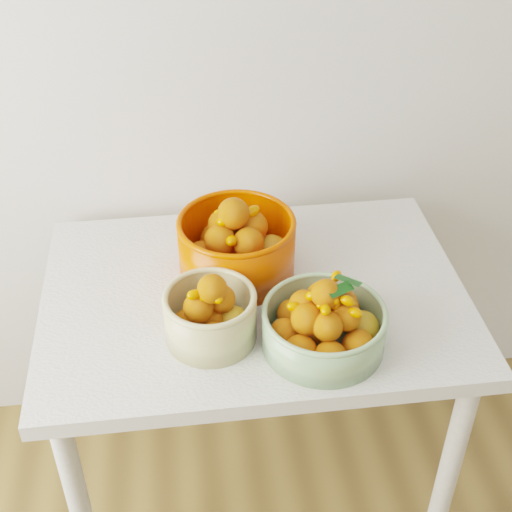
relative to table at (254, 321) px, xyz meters
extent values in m
cube|color=silver|center=(0.00, 0.00, 0.08)|extent=(1.00, 0.70, 0.04)
cylinder|color=silver|center=(0.44, -0.29, -0.30)|extent=(0.05, 0.05, 0.71)
cylinder|color=silver|center=(-0.44, 0.29, -0.30)|extent=(0.05, 0.05, 0.71)
cylinder|color=silver|center=(0.44, 0.29, -0.30)|extent=(0.05, 0.05, 0.71)
cylinder|color=tan|center=(-0.11, -0.14, 0.15)|extent=(0.21, 0.21, 0.11)
torus|color=tan|center=(-0.11, -0.14, 0.21)|extent=(0.21, 0.21, 0.01)
sphere|color=#D1660C|center=(-0.06, -0.14, 0.14)|extent=(0.06, 0.06, 0.06)
sphere|color=#D1660C|center=(-0.11, -0.09, 0.14)|extent=(0.07, 0.07, 0.07)
sphere|color=#DC5C0C|center=(-0.16, -0.14, 0.14)|extent=(0.06, 0.06, 0.06)
sphere|color=#DC5C0C|center=(-0.11, -0.19, 0.14)|extent=(0.07, 0.07, 0.07)
sphere|color=#DC5C0C|center=(-0.11, -0.14, 0.14)|extent=(0.06, 0.06, 0.06)
sphere|color=#DC5C0C|center=(-0.09, -0.13, 0.19)|extent=(0.06, 0.06, 0.06)
sphere|color=#DC5C0C|center=(-0.14, -0.15, 0.19)|extent=(0.07, 0.07, 0.07)
sphere|color=#DC5C0C|center=(-0.11, -0.15, 0.24)|extent=(0.06, 0.06, 0.06)
ellipsoid|color=#E66300|center=(-0.09, -0.11, 0.21)|extent=(0.04, 0.04, 0.03)
ellipsoid|color=#E66300|center=(-0.12, -0.16, 0.23)|extent=(0.04, 0.04, 0.03)
ellipsoid|color=#E66300|center=(-0.10, -0.17, 0.23)|extent=(0.04, 0.04, 0.02)
ellipsoid|color=#E66300|center=(-0.12, -0.13, 0.21)|extent=(0.03, 0.04, 0.03)
ellipsoid|color=#E66300|center=(-0.11, -0.14, 0.24)|extent=(0.04, 0.04, 0.03)
ellipsoid|color=#E66300|center=(-0.15, -0.16, 0.23)|extent=(0.04, 0.04, 0.03)
ellipsoid|color=#E66300|center=(-0.11, -0.14, 0.24)|extent=(0.04, 0.03, 0.03)
cylinder|color=#86A876|center=(0.12, -0.20, 0.14)|extent=(0.34, 0.34, 0.09)
torus|color=#86A876|center=(0.12, -0.20, 0.19)|extent=(0.34, 0.34, 0.01)
sphere|color=#D1660C|center=(0.21, -0.20, 0.14)|extent=(0.07, 0.07, 0.07)
sphere|color=#DC5C0C|center=(0.18, -0.14, 0.14)|extent=(0.07, 0.07, 0.07)
sphere|color=#DC5C0C|center=(0.12, -0.11, 0.14)|extent=(0.07, 0.07, 0.07)
sphere|color=#DC5C0C|center=(0.06, -0.14, 0.14)|extent=(0.06, 0.06, 0.06)
sphere|color=#DC5C0C|center=(0.04, -0.20, 0.14)|extent=(0.07, 0.07, 0.07)
sphere|color=#DC5C0C|center=(0.06, -0.26, 0.14)|extent=(0.07, 0.07, 0.07)
sphere|color=#DC5C0C|center=(0.12, -0.28, 0.14)|extent=(0.07, 0.07, 0.07)
sphere|color=#DC5C0C|center=(0.19, -0.25, 0.14)|extent=(0.07, 0.07, 0.07)
sphere|color=#DC5C0C|center=(0.12, -0.20, 0.14)|extent=(0.06, 0.06, 0.06)
sphere|color=#DC5C0C|center=(0.17, -0.18, 0.19)|extent=(0.07, 0.07, 0.07)
sphere|color=#DC5C0C|center=(0.13, -0.15, 0.19)|extent=(0.07, 0.07, 0.07)
sphere|color=#DC5C0C|center=(0.08, -0.17, 0.19)|extent=(0.07, 0.07, 0.07)
sphere|color=#DC5C0C|center=(0.08, -0.22, 0.19)|extent=(0.07, 0.07, 0.07)
sphere|color=#DC5C0C|center=(0.12, -0.24, 0.19)|extent=(0.06, 0.06, 0.06)
sphere|color=#DC5C0C|center=(0.16, -0.22, 0.19)|extent=(0.06, 0.06, 0.06)
sphere|color=#DC5C0C|center=(0.13, -0.19, 0.24)|extent=(0.06, 0.06, 0.06)
ellipsoid|color=#E66300|center=(0.14, -0.21, 0.21)|extent=(0.04, 0.04, 0.03)
ellipsoid|color=#E66300|center=(0.13, -0.17, 0.23)|extent=(0.03, 0.03, 0.03)
ellipsoid|color=#E66300|center=(0.16, -0.22, 0.24)|extent=(0.04, 0.04, 0.03)
ellipsoid|color=#E66300|center=(0.14, -0.21, 0.24)|extent=(0.04, 0.04, 0.04)
ellipsoid|color=#E66300|center=(0.12, -0.18, 0.24)|extent=(0.03, 0.04, 0.03)
ellipsoid|color=#E66300|center=(0.16, -0.15, 0.24)|extent=(0.04, 0.04, 0.03)
ellipsoid|color=#E66300|center=(0.12, -0.21, 0.22)|extent=(0.04, 0.04, 0.03)
ellipsoid|color=#E66300|center=(0.17, -0.21, 0.22)|extent=(0.04, 0.03, 0.03)
ellipsoid|color=#E66300|center=(0.06, -0.19, 0.21)|extent=(0.04, 0.03, 0.03)
ellipsoid|color=#E66300|center=(0.11, -0.24, 0.24)|extent=(0.03, 0.04, 0.03)
ellipsoid|color=#E66300|center=(0.13, -0.15, 0.21)|extent=(0.03, 0.04, 0.03)
ellipsoid|color=#E66300|center=(0.18, -0.24, 0.22)|extent=(0.04, 0.04, 0.02)
ellipsoid|color=#E66300|center=(0.14, -0.20, 0.22)|extent=(0.04, 0.04, 0.03)
ellipsoid|color=#E66300|center=(0.16, -0.20, 0.21)|extent=(0.03, 0.02, 0.03)
ellipsoid|color=#E66300|center=(0.10, -0.19, 0.23)|extent=(0.04, 0.03, 0.04)
ellipsoid|color=#E66300|center=(0.11, -0.21, 0.22)|extent=(0.04, 0.04, 0.03)
cylinder|color=#DB3600|center=(-0.03, 0.08, 0.17)|extent=(0.35, 0.35, 0.15)
torus|color=#DB3600|center=(-0.03, 0.08, 0.24)|extent=(0.35, 0.35, 0.01)
sphere|color=#D1660C|center=(0.05, 0.08, 0.15)|extent=(0.08, 0.08, 0.08)
sphere|color=#DC5C0C|center=(0.01, 0.16, 0.15)|extent=(0.09, 0.09, 0.09)
sphere|color=#DC5C0C|center=(-0.08, 0.15, 0.15)|extent=(0.08, 0.08, 0.08)
sphere|color=#DC5C0C|center=(-0.12, 0.08, 0.15)|extent=(0.08, 0.08, 0.08)
sphere|color=#DC5C0C|center=(-0.08, 0.01, 0.15)|extent=(0.08, 0.08, 0.08)
sphere|color=#DC5C0C|center=(0.01, 0.01, 0.15)|extent=(0.08, 0.08, 0.08)
sphere|color=#DC5C0C|center=(-0.03, 0.08, 0.15)|extent=(0.08, 0.08, 0.08)
sphere|color=#DC5C0C|center=(0.01, 0.10, 0.21)|extent=(0.08, 0.08, 0.08)
sphere|color=#DC5C0C|center=(-0.06, 0.12, 0.21)|extent=(0.08, 0.08, 0.08)
sphere|color=#DC5C0C|center=(-0.07, 0.06, 0.21)|extent=(0.07, 0.07, 0.07)
sphere|color=#DC5C0C|center=(-0.01, 0.04, 0.21)|extent=(0.07, 0.07, 0.07)
sphere|color=#DC5C0C|center=(-0.04, 0.09, 0.26)|extent=(0.08, 0.08, 0.08)
ellipsoid|color=#E66300|center=(-0.07, 0.12, 0.24)|extent=(0.05, 0.05, 0.03)
ellipsoid|color=#E66300|center=(-0.06, 0.07, 0.25)|extent=(0.04, 0.04, 0.03)
ellipsoid|color=#E66300|center=(-0.05, 0.13, 0.23)|extent=(0.04, 0.05, 0.03)
ellipsoid|color=#E66300|center=(-0.06, 0.10, 0.23)|extent=(0.05, 0.04, 0.04)
ellipsoid|color=#E66300|center=(-0.05, 0.03, 0.23)|extent=(0.04, 0.05, 0.04)
ellipsoid|color=#E66300|center=(-0.05, 0.08, 0.23)|extent=(0.04, 0.03, 0.03)
ellipsoid|color=#E66300|center=(0.01, 0.10, 0.25)|extent=(0.05, 0.04, 0.04)
camera|label=1|loc=(-0.16, -1.29, 1.18)|focal=50.00mm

